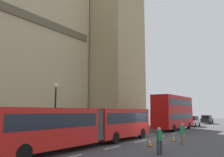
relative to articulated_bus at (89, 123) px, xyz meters
name	(u,v)px	position (x,y,z in m)	size (l,w,h in m)	color
ground_plane	(149,139)	(6.73, -1.99, -1.75)	(160.00, 160.00, 0.00)	#424244
lane_centre_marking	(141,141)	(4.95, -1.99, -1.74)	(29.80, 0.16, 0.01)	silver
articulated_bus	(89,123)	(0.00, 0.00, 0.00)	(16.69, 2.54, 2.90)	red
double_decker_bus	(174,111)	(19.61, 0.00, 0.96)	(10.95, 2.54, 4.90)	#B20F0F
sedan_lead	(192,121)	(29.23, -0.01, -0.83)	(4.40, 1.86, 1.85)	#B7B7BC
sedan_trailing	(207,120)	(40.67, -0.04, -0.83)	(4.40, 1.86, 1.85)	black
traffic_cone_west	(150,143)	(2.50, -4.05, -1.46)	(0.36, 0.36, 0.58)	black
traffic_cone_middle	(174,138)	(6.63, -4.47, -1.46)	(0.36, 0.36, 0.58)	black
traffic_cone_east	(183,135)	(10.24, -4.26, -1.46)	(0.36, 0.36, 0.58)	black
street_lamp	(55,107)	(0.57, 4.51, 1.31)	(0.44, 0.44, 5.27)	black
pedestrian_near_cones	(159,140)	(-0.54, -6.11, -0.83)	(0.45, 0.45, 1.69)	#333333
pedestrian_by_kerb	(182,133)	(5.24, -5.75, -0.83)	(0.40, 0.47, 1.69)	#726651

